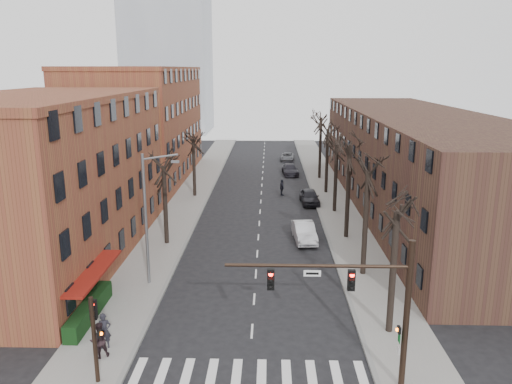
# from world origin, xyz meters

# --- Properties ---
(ground) EXTENTS (160.00, 160.00, 0.00)m
(ground) POSITION_xyz_m (0.00, 0.00, 0.00)
(ground) COLOR black
(ground) RESTS_ON ground
(sidewalk_left) EXTENTS (4.00, 90.00, 0.15)m
(sidewalk_left) POSITION_xyz_m (-8.00, 35.00, 0.07)
(sidewalk_left) COLOR gray
(sidewalk_left) RESTS_ON ground
(sidewalk_right) EXTENTS (4.00, 90.00, 0.15)m
(sidewalk_right) POSITION_xyz_m (8.00, 35.00, 0.07)
(sidewalk_right) COLOR gray
(sidewalk_right) RESTS_ON ground
(building_left_near) EXTENTS (12.00, 26.00, 12.00)m
(building_left_near) POSITION_xyz_m (-16.00, 15.00, 6.00)
(building_left_near) COLOR brown
(building_left_near) RESTS_ON ground
(building_left_far) EXTENTS (12.00, 28.00, 14.00)m
(building_left_far) POSITION_xyz_m (-16.00, 44.00, 7.00)
(building_left_far) COLOR brown
(building_left_far) RESTS_ON ground
(building_right) EXTENTS (12.00, 50.00, 10.00)m
(building_right) POSITION_xyz_m (16.00, 30.00, 5.00)
(building_right) COLOR #452D20
(building_right) RESTS_ON ground
(awning_left) EXTENTS (1.20, 7.00, 0.15)m
(awning_left) POSITION_xyz_m (-9.40, 6.00, 0.00)
(awning_left) COLOR maroon
(awning_left) RESTS_ON ground
(hedge) EXTENTS (0.80, 6.00, 1.00)m
(hedge) POSITION_xyz_m (-9.50, 5.00, 0.65)
(hedge) COLOR black
(hedge) RESTS_ON sidewalk_left
(tree_right_a) EXTENTS (5.20, 5.20, 10.00)m
(tree_right_a) POSITION_xyz_m (7.60, 4.00, 0.00)
(tree_right_a) COLOR black
(tree_right_a) RESTS_ON ground
(tree_right_b) EXTENTS (5.20, 5.20, 10.80)m
(tree_right_b) POSITION_xyz_m (7.60, 12.00, 0.00)
(tree_right_b) COLOR black
(tree_right_b) RESTS_ON ground
(tree_right_c) EXTENTS (5.20, 5.20, 11.60)m
(tree_right_c) POSITION_xyz_m (7.60, 20.00, 0.00)
(tree_right_c) COLOR black
(tree_right_c) RESTS_ON ground
(tree_right_d) EXTENTS (5.20, 5.20, 10.00)m
(tree_right_d) POSITION_xyz_m (7.60, 28.00, 0.00)
(tree_right_d) COLOR black
(tree_right_d) RESTS_ON ground
(tree_right_e) EXTENTS (5.20, 5.20, 10.80)m
(tree_right_e) POSITION_xyz_m (7.60, 36.00, 0.00)
(tree_right_e) COLOR black
(tree_right_e) RESTS_ON ground
(tree_right_f) EXTENTS (5.20, 5.20, 11.60)m
(tree_right_f) POSITION_xyz_m (7.60, 44.00, 0.00)
(tree_right_f) COLOR black
(tree_right_f) RESTS_ON ground
(tree_left_a) EXTENTS (5.20, 5.20, 9.50)m
(tree_left_a) POSITION_xyz_m (-7.60, 18.00, 0.00)
(tree_left_a) COLOR black
(tree_left_a) RESTS_ON ground
(tree_left_b) EXTENTS (5.20, 5.20, 9.50)m
(tree_left_b) POSITION_xyz_m (-7.60, 34.00, 0.00)
(tree_left_b) COLOR black
(tree_left_b) RESTS_ON ground
(signal_mast_arm) EXTENTS (8.14, 0.30, 7.20)m
(signal_mast_arm) POSITION_xyz_m (5.45, -1.00, 4.40)
(signal_mast_arm) COLOR black
(signal_mast_arm) RESTS_ON ground
(signal_pole_left) EXTENTS (0.47, 0.44, 4.40)m
(signal_pole_left) POSITION_xyz_m (-6.99, -0.95, 2.61)
(signal_pole_left) COLOR black
(signal_pole_left) RESTS_ON ground
(streetlight) EXTENTS (2.45, 0.22, 9.03)m
(streetlight) POSITION_xyz_m (-7.03, 10.00, 5.01)
(streetlight) COLOR slate
(streetlight) RESTS_ON ground
(silver_sedan) EXTENTS (2.08, 4.90, 1.57)m
(silver_sedan) POSITION_xyz_m (3.91, 19.21, 0.79)
(silver_sedan) COLOR silver
(silver_sedan) RESTS_ON ground
(parked_car_near) EXTENTS (2.15, 4.74, 1.58)m
(parked_car_near) POSITION_xyz_m (5.30, 31.24, 0.79)
(parked_car_near) COLOR black
(parked_car_near) RESTS_ON ground
(parked_car_mid) EXTENTS (2.39, 5.11, 1.44)m
(parked_car_mid) POSITION_xyz_m (3.80, 46.48, 0.72)
(parked_car_mid) COLOR black
(parked_car_mid) RESTS_ON ground
(parked_car_far) EXTENTS (2.40, 4.53, 1.21)m
(parked_car_far) POSITION_xyz_m (3.80, 57.35, 0.61)
(parked_car_far) COLOR slate
(parked_car_far) RESTS_ON ground
(pedestrian_a) EXTENTS (0.81, 0.67, 1.90)m
(pedestrian_a) POSITION_xyz_m (-7.57, 1.88, 1.10)
(pedestrian_a) COLOR black
(pedestrian_a) RESTS_ON sidewalk_left
(pedestrian_b) EXTENTS (1.15, 1.08, 1.87)m
(pedestrian_b) POSITION_xyz_m (-7.55, 1.01, 1.09)
(pedestrian_b) COLOR black
(pedestrian_b) RESTS_ON sidewalk_left
(pedestrian_crossing) EXTENTS (0.75, 1.19, 1.88)m
(pedestrian_crossing) POSITION_xyz_m (2.39, 34.78, 0.94)
(pedestrian_crossing) COLOR black
(pedestrian_crossing) RESTS_ON ground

